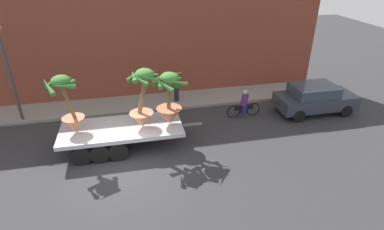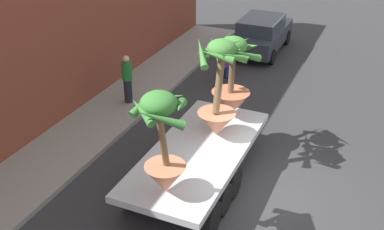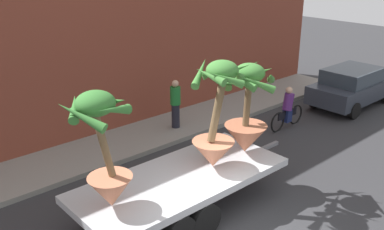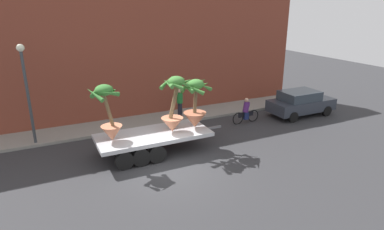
{
  "view_description": "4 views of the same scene",
  "coord_description": "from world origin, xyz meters",
  "px_view_note": "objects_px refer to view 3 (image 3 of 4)",
  "views": [
    {
      "loc": [
        0.46,
        -10.15,
        7.7
      ],
      "look_at": [
        3.05,
        1.89,
        1.24
      ],
      "focal_mm": 28.93,
      "sensor_mm": 36.0,
      "label": 1
    },
    {
      "loc": [
        -9.57,
        -2.05,
        7.52
      ],
      "look_at": [
        0.99,
        2.59,
        1.32
      ],
      "focal_mm": 44.08,
      "sensor_mm": 36.0,
      "label": 2
    },
    {
      "loc": [
        -5.87,
        -4.95,
        5.97
      ],
      "look_at": [
        1.17,
        2.96,
        1.9
      ],
      "focal_mm": 40.45,
      "sensor_mm": 36.0,
      "label": 3
    },
    {
      "loc": [
        -4.69,
        -11.77,
        6.75
      ],
      "look_at": [
        1.98,
        2.08,
        1.53
      ],
      "focal_mm": 31.1,
      "sensor_mm": 36.0,
      "label": 4
    }
  ],
  "objects_px": {
    "potted_palm_rear": "(104,156)",
    "pedestrian_near_gate": "(175,103)",
    "parked_car": "(353,86)",
    "cyclist": "(288,110)",
    "potted_palm_front": "(247,116)",
    "potted_palm_middle": "(216,121)",
    "flatbed_trailer": "(173,188)"
  },
  "relations": [
    {
      "from": "potted_palm_front",
      "to": "pedestrian_near_gate",
      "type": "bearing_deg",
      "value": 76.53
    },
    {
      "from": "cyclist",
      "to": "pedestrian_near_gate",
      "type": "relative_size",
      "value": 1.08
    },
    {
      "from": "parked_car",
      "to": "potted_palm_rear",
      "type": "bearing_deg",
      "value": -173.97
    },
    {
      "from": "flatbed_trailer",
      "to": "pedestrian_near_gate",
      "type": "height_order",
      "value": "pedestrian_near_gate"
    },
    {
      "from": "potted_palm_rear",
      "to": "flatbed_trailer",
      "type": "bearing_deg",
      "value": 0.58
    },
    {
      "from": "parked_car",
      "to": "pedestrian_near_gate",
      "type": "distance_m",
      "value": 7.55
    },
    {
      "from": "flatbed_trailer",
      "to": "potted_palm_middle",
      "type": "relative_size",
      "value": 2.38
    },
    {
      "from": "potted_palm_front",
      "to": "cyclist",
      "type": "xyz_separation_m",
      "value": [
        4.16,
        1.69,
        -1.32
      ]
    },
    {
      "from": "potted_palm_rear",
      "to": "potted_palm_front",
      "type": "relative_size",
      "value": 1.07
    },
    {
      "from": "cyclist",
      "to": "parked_car",
      "type": "relative_size",
      "value": 0.44
    },
    {
      "from": "potted_palm_rear",
      "to": "potted_palm_front",
      "type": "distance_m",
      "value": 4.1
    },
    {
      "from": "cyclist",
      "to": "potted_palm_middle",
      "type": "bearing_deg",
      "value": -162.01
    },
    {
      "from": "potted_palm_rear",
      "to": "potted_palm_middle",
      "type": "xyz_separation_m",
      "value": [
        2.98,
        -0.12,
        -0.01
      ]
    },
    {
      "from": "parked_car",
      "to": "pedestrian_near_gate",
      "type": "height_order",
      "value": "pedestrian_near_gate"
    },
    {
      "from": "cyclist",
      "to": "parked_car",
      "type": "distance_m",
      "value": 3.89
    },
    {
      "from": "cyclist",
      "to": "parked_car",
      "type": "xyz_separation_m",
      "value": [
        3.87,
        -0.31,
        0.16
      ]
    },
    {
      "from": "potted_palm_rear",
      "to": "cyclist",
      "type": "relative_size",
      "value": 1.38
    },
    {
      "from": "potted_palm_rear",
      "to": "parked_car",
      "type": "distance_m",
      "value": 12.27
    },
    {
      "from": "potted_palm_front",
      "to": "parked_car",
      "type": "relative_size",
      "value": 0.57
    },
    {
      "from": "flatbed_trailer",
      "to": "cyclist",
      "type": "distance_m",
      "value": 6.71
    },
    {
      "from": "parked_car",
      "to": "pedestrian_near_gate",
      "type": "relative_size",
      "value": 2.45
    },
    {
      "from": "potted_palm_front",
      "to": "pedestrian_near_gate",
      "type": "relative_size",
      "value": 1.39
    },
    {
      "from": "cyclist",
      "to": "potted_palm_front",
      "type": "bearing_deg",
      "value": -157.93
    },
    {
      "from": "cyclist",
      "to": "potted_palm_rear",
      "type": "bearing_deg",
      "value": -169.08
    },
    {
      "from": "potted_palm_middle",
      "to": "cyclist",
      "type": "xyz_separation_m",
      "value": [
        5.27,
        1.71,
        -1.48
      ]
    },
    {
      "from": "potted_palm_middle",
      "to": "potted_palm_front",
      "type": "relative_size",
      "value": 1.1
    },
    {
      "from": "potted_palm_middle",
      "to": "pedestrian_near_gate",
      "type": "xyz_separation_m",
      "value": [
        2.08,
        4.08,
        -1.11
      ]
    },
    {
      "from": "parked_car",
      "to": "potted_palm_front",
      "type": "bearing_deg",
      "value": -170.28
    },
    {
      "from": "potted_palm_rear",
      "to": "parked_car",
      "type": "bearing_deg",
      "value": 6.03
    },
    {
      "from": "pedestrian_near_gate",
      "to": "potted_palm_middle",
      "type": "bearing_deg",
      "value": -117.05
    },
    {
      "from": "potted_palm_rear",
      "to": "pedestrian_near_gate",
      "type": "bearing_deg",
      "value": 37.99
    },
    {
      "from": "potted_palm_front",
      "to": "cyclist",
      "type": "relative_size",
      "value": 1.29
    }
  ]
}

